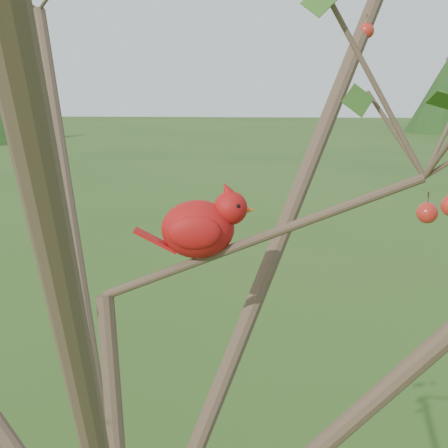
% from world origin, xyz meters
% --- Properties ---
extents(crabapple_tree, '(2.35, 2.05, 2.95)m').
position_xyz_m(crabapple_tree, '(0.03, -0.02, 2.12)').
color(crabapple_tree, '#402F22').
rests_on(crabapple_tree, ground).
extents(cardinal, '(0.23, 0.12, 0.16)m').
position_xyz_m(cardinal, '(0.15, 0.08, 2.10)').
color(cardinal, red).
rests_on(cardinal, ground).
extents(distant_trees, '(44.53, 12.13, 3.44)m').
position_xyz_m(distant_trees, '(-1.44, 24.61, 1.52)').
color(distant_trees, '#402F22').
rests_on(distant_trees, ground).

